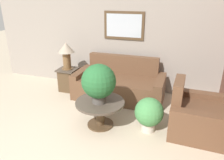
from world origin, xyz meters
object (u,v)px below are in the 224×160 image
at_px(armchair, 195,116).
at_px(side_table, 68,79).
at_px(potted_plant_floor, 149,113).
at_px(coffee_table, 100,108).
at_px(couch_main, 119,85).
at_px(potted_plant_on_table, 99,82).
at_px(table_lamp, 66,52).

xyz_separation_m(armchair, side_table, (-2.96, 0.89, -0.02)).
bearing_deg(side_table, potted_plant_floor, -27.22).
height_order(armchair, potted_plant_floor, armchair).
height_order(armchair, coffee_table, armchair).
height_order(couch_main, armchair, same).
bearing_deg(potted_plant_on_table, table_lamp, 136.29).
height_order(coffee_table, side_table, side_table).
relative_size(couch_main, table_lamp, 3.15).
xyz_separation_m(couch_main, table_lamp, (-1.32, 0.00, 0.69)).
bearing_deg(potted_plant_on_table, potted_plant_floor, 9.00).
bearing_deg(potted_plant_on_table, armchair, 13.04).
xyz_separation_m(armchair, potted_plant_floor, (-0.77, -0.24, 0.05)).
bearing_deg(potted_plant_on_table, coffee_table, 85.16).
bearing_deg(table_lamp, coffee_table, -42.94).
bearing_deg(side_table, couch_main, -0.04).
bearing_deg(table_lamp, armchair, -16.69).
bearing_deg(potted_plant_floor, armchair, 17.47).
height_order(side_table, potted_plant_floor, potted_plant_floor).
distance_m(couch_main, potted_plant_floor, 1.43).
relative_size(couch_main, coffee_table, 2.31).
bearing_deg(potted_plant_on_table, couch_main, 90.17).
xyz_separation_m(couch_main, potted_plant_on_table, (0.00, -1.27, 0.57)).
xyz_separation_m(couch_main, armchair, (1.64, -0.89, -0.00)).
bearing_deg(side_table, table_lamp, 0.00).
bearing_deg(table_lamp, side_table, 0.00).
bearing_deg(armchair, coffee_table, 104.41).
xyz_separation_m(armchair, table_lamp, (-2.96, 0.89, 0.69)).
bearing_deg(couch_main, potted_plant_on_table, -89.83).
distance_m(couch_main, coffee_table, 1.24).
bearing_deg(side_table, potted_plant_on_table, -43.71).
relative_size(couch_main, armchair, 1.97).
height_order(side_table, table_lamp, table_lamp).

